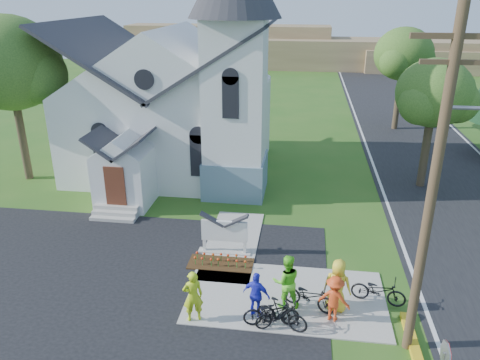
# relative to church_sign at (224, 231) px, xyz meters

# --- Properties ---
(ground) EXTENTS (120.00, 120.00, 0.00)m
(ground) POSITION_rel_church_sign_xyz_m (1.20, -3.20, -1.03)
(ground) COLOR #2C5D1A
(ground) RESTS_ON ground
(parking_lot) EXTENTS (20.00, 16.00, 0.02)m
(parking_lot) POSITION_rel_church_sign_xyz_m (-5.80, -5.20, -1.02)
(parking_lot) COLOR black
(parking_lot) RESTS_ON ground
(road) EXTENTS (8.00, 90.00, 0.02)m
(road) POSITION_rel_church_sign_xyz_m (11.20, 11.80, -1.02)
(road) COLOR black
(road) RESTS_ON ground
(sidewalk) EXTENTS (7.00, 4.00, 0.05)m
(sidewalk) POSITION_rel_church_sign_xyz_m (2.70, -2.70, -1.00)
(sidewalk) COLOR #A7A296
(sidewalk) RESTS_ON ground
(church) EXTENTS (12.35, 12.00, 13.00)m
(church) POSITION_rel_church_sign_xyz_m (-4.28, 9.28, 4.22)
(church) COLOR silver
(church) RESTS_ON ground
(church_sign) EXTENTS (2.20, 0.40, 1.70)m
(church_sign) POSITION_rel_church_sign_xyz_m (0.00, 0.00, 0.00)
(church_sign) COLOR #A7A296
(church_sign) RESTS_ON ground
(flower_bed) EXTENTS (2.60, 1.10, 0.07)m
(flower_bed) POSITION_rel_church_sign_xyz_m (0.00, -0.90, -0.99)
(flower_bed) COLOR #34200E
(flower_bed) RESTS_ON ground
(utility_pole) EXTENTS (3.45, 0.28, 10.00)m
(utility_pole) POSITION_rel_church_sign_xyz_m (6.56, -4.70, 4.38)
(utility_pole) COLOR #493624
(utility_pole) RESTS_ON ground
(tree_lot_corner) EXTENTS (5.60, 5.60, 9.15)m
(tree_lot_corner) POSITION_rel_church_sign_xyz_m (-12.80, 6.80, 5.58)
(tree_lot_corner) COLOR #3C2F21
(tree_lot_corner) RESTS_ON ground
(tree_road_near) EXTENTS (4.00, 4.00, 7.05)m
(tree_road_near) POSITION_rel_church_sign_xyz_m (9.70, 8.80, 4.18)
(tree_road_near) COLOR #3C2F21
(tree_road_near) RESTS_ON ground
(tree_road_mid) EXTENTS (4.40, 4.40, 7.80)m
(tree_road_mid) POSITION_rel_church_sign_xyz_m (10.20, 20.80, 4.75)
(tree_road_mid) COLOR #3C2F21
(tree_road_mid) RESTS_ON ground
(distant_hills) EXTENTS (61.00, 10.00, 5.60)m
(distant_hills) POSITION_rel_church_sign_xyz_m (4.56, 53.13, 1.15)
(distant_hills) COLOR brown
(distant_hills) RESTS_ON ground
(cyclist_0) EXTENTS (0.79, 0.67, 1.84)m
(cyclist_0) POSITION_rel_church_sign_xyz_m (-0.28, -4.40, -0.06)
(cyclist_0) COLOR #BADB19
(cyclist_0) RESTS_ON sidewalk
(bike_0) EXTENTS (1.91, 0.92, 0.96)m
(bike_0) POSITION_rel_church_sign_xyz_m (2.28, -4.33, -0.49)
(bike_0) COLOR black
(bike_0) RESTS_ON sidewalk
(cyclist_1) EXTENTS (1.08, 0.92, 1.97)m
(cyclist_1) POSITION_rel_church_sign_xyz_m (2.70, -3.25, 0.01)
(cyclist_1) COLOR #65E22A
(cyclist_1) RESTS_ON sidewalk
(bike_1) EXTENTS (1.54, 0.96, 0.90)m
(bike_1) POSITION_rel_church_sign_xyz_m (2.48, -4.40, -0.53)
(bike_1) COLOR black
(bike_1) RESTS_ON sidewalk
(cyclist_2) EXTENTS (1.03, 0.67, 1.63)m
(cyclist_2) POSITION_rel_church_sign_xyz_m (1.75, -3.90, -0.16)
(cyclist_2) COLOR #2B2FD8
(cyclist_2) RESTS_ON sidewalk
(bike_2) EXTENTS (2.01, 1.26, 1.00)m
(bike_2) POSITION_rel_church_sign_xyz_m (3.49, -3.27, -0.48)
(bike_2) COLOR black
(bike_2) RESTS_ON sidewalk
(cyclist_3) EXTENTS (1.19, 0.90, 1.63)m
(cyclist_3) POSITION_rel_church_sign_xyz_m (4.29, -3.75, -0.16)
(cyclist_3) COLOR #DB4318
(cyclist_3) RESTS_ON sidewalk
(bike_3) EXTENTS (1.81, 1.04, 1.05)m
(bike_3) POSITION_rel_church_sign_xyz_m (2.63, -4.40, -0.45)
(bike_3) COLOR black
(bike_3) RESTS_ON sidewalk
(cyclist_4) EXTENTS (1.06, 0.83, 1.92)m
(cyclist_4) POSITION_rel_church_sign_xyz_m (4.41, -3.20, -0.02)
(cyclist_4) COLOR yellow
(cyclist_4) RESTS_ON sidewalk
(bike_4) EXTENTS (1.97, 1.07, 0.98)m
(bike_4) POSITION_rel_church_sign_xyz_m (5.88, -2.61, -0.49)
(bike_4) COLOR black
(bike_4) RESTS_ON sidewalk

